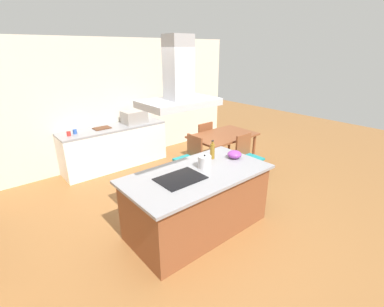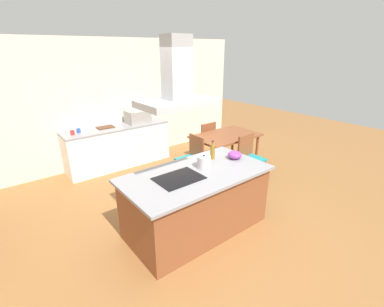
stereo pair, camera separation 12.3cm
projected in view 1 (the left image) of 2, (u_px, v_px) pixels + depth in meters
The scene contains 17 objects.
ground at pixel (145, 190), 5.11m from camera, with size 16.00×16.00×0.00m, color #936033.
wall_back at pixel (98, 104), 5.87m from camera, with size 7.20×0.10×2.70m, color beige.
kitchen_island at pixel (197, 201), 3.88m from camera, with size 2.05×1.08×0.90m.
cooktop at pixel (180, 178), 3.54m from camera, with size 0.60×0.44×0.01m, color black.
tea_kettle at pixel (205, 162), 3.84m from camera, with size 0.24×0.19×0.20m.
olive_oil_bottle at pixel (212, 151), 4.14m from camera, with size 0.07×0.07×0.29m.
mixing_bowl at pixel (234, 154), 4.18m from camera, with size 0.22×0.22×0.12m, color purple.
back_counter at pixel (115, 147), 6.00m from camera, with size 2.26×0.62×0.90m.
countertop_microwave at pixel (134, 117), 6.10m from camera, with size 0.50×0.38×0.28m, color #9E9993.
coffee_mug_red at pixel (69, 134), 5.24m from camera, with size 0.08×0.08×0.09m, color red.
coffee_mug_blue at pixel (75, 132), 5.37m from camera, with size 0.08×0.08×0.09m, color #2D56B2.
cutting_board at pixel (102, 128), 5.73m from camera, with size 0.34×0.24×0.02m, color #59331E.
dining_table at pixel (223, 138), 5.87m from camera, with size 1.40×0.90×0.75m.
chair_facing_back_wall at pixel (202, 138), 6.40m from camera, with size 0.42×0.42×0.89m.
chair_facing_island at pixel (247, 154), 5.45m from camera, with size 0.42×0.42×0.89m.
chair_at_left_end at pixel (191, 155), 5.37m from camera, with size 0.42×0.42×0.89m.
range_hood at pixel (179, 84), 3.10m from camera, with size 0.90×0.55×0.78m.
Camera 1 is at (-2.23, -2.53, 2.49)m, focal length 25.48 mm.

